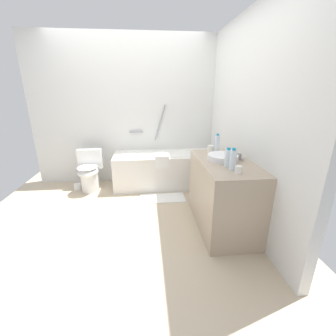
# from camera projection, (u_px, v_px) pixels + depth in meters

# --- Properties ---
(ground_plane) EXTENTS (3.90, 3.90, 0.00)m
(ground_plane) POSITION_uv_depth(u_px,v_px,m) (129.00, 214.00, 3.08)
(ground_plane) COLOR #C1AD8E
(wall_back_tiled) EXTENTS (3.30, 0.10, 2.47)m
(wall_back_tiled) POSITION_uv_depth(u_px,v_px,m) (130.00, 112.00, 3.90)
(wall_back_tiled) COLOR silver
(wall_back_tiled) RESTS_ON ground_plane
(wall_right_mirror) EXTENTS (0.10, 2.91, 2.47)m
(wall_right_mirror) POSITION_uv_depth(u_px,v_px,m) (245.00, 120.00, 2.81)
(wall_right_mirror) COLOR silver
(wall_right_mirror) RESTS_ON ground_plane
(bathtub) EXTENTS (1.69, 0.65, 1.37)m
(bathtub) POSITION_uv_depth(u_px,v_px,m) (164.00, 169.00, 3.91)
(bathtub) COLOR white
(bathtub) RESTS_ON ground_plane
(toilet) EXTENTS (0.40, 0.50, 0.69)m
(toilet) POSITION_uv_depth(u_px,v_px,m) (89.00, 171.00, 3.72)
(toilet) COLOR white
(toilet) RESTS_ON ground_plane
(vanity_counter) EXTENTS (0.59, 1.13, 0.83)m
(vanity_counter) POSITION_uv_depth(u_px,v_px,m) (223.00, 194.00, 2.70)
(vanity_counter) COLOR tan
(vanity_counter) RESTS_ON ground_plane
(sink_basin) EXTENTS (0.35, 0.35, 0.06)m
(sink_basin) POSITION_uv_depth(u_px,v_px,m) (223.00, 157.00, 2.61)
(sink_basin) COLOR white
(sink_basin) RESTS_ON vanity_counter
(sink_faucet) EXTENTS (0.12, 0.15, 0.08)m
(sink_faucet) POSITION_uv_depth(u_px,v_px,m) (240.00, 157.00, 2.63)
(sink_faucet) COLOR #9F9FA4
(sink_faucet) RESTS_ON vanity_counter
(water_bottle_0) EXTENTS (0.07, 0.07, 0.23)m
(water_bottle_0) POSITION_uv_depth(u_px,v_px,m) (233.00, 160.00, 2.25)
(water_bottle_0) COLOR silver
(water_bottle_0) RESTS_ON vanity_counter
(water_bottle_1) EXTENTS (0.06, 0.06, 0.25)m
(water_bottle_1) POSITION_uv_depth(u_px,v_px,m) (217.00, 144.00, 2.91)
(water_bottle_1) COLOR silver
(water_bottle_1) RESTS_ON vanity_counter
(water_bottle_2) EXTENTS (0.07, 0.07, 0.20)m
(water_bottle_2) POSITION_uv_depth(u_px,v_px,m) (228.00, 158.00, 2.37)
(water_bottle_2) COLOR silver
(water_bottle_2) RESTS_ON vanity_counter
(drinking_glass_0) EXTENTS (0.06, 0.06, 0.08)m
(drinking_glass_0) POSITION_uv_depth(u_px,v_px,m) (238.00, 170.00, 2.18)
(drinking_glass_0) COLOR white
(drinking_glass_0) RESTS_ON vanity_counter
(drinking_glass_1) EXTENTS (0.08, 0.08, 0.08)m
(drinking_glass_1) POSITION_uv_depth(u_px,v_px,m) (211.00, 148.00, 2.98)
(drinking_glass_1) COLOR white
(drinking_glass_1) RESTS_ON vanity_counter
(bath_mat) EXTENTS (0.69, 0.32, 0.01)m
(bath_mat) POSITION_uv_depth(u_px,v_px,m) (163.00, 198.00, 3.51)
(bath_mat) COLOR white
(bath_mat) RESTS_ON ground_plane
(toilet_paper_roll) EXTENTS (0.11, 0.11, 0.11)m
(toilet_paper_roll) POSITION_uv_depth(u_px,v_px,m) (78.00, 187.00, 3.80)
(toilet_paper_roll) COLOR white
(toilet_paper_roll) RESTS_ON ground_plane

